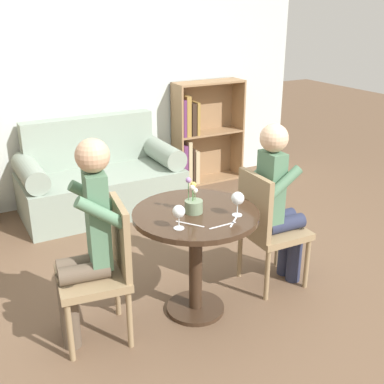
{
  "coord_description": "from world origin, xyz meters",
  "views": [
    {
      "loc": [
        -1.37,
        -2.47,
        2.0
      ],
      "look_at": [
        0.0,
        0.05,
        0.87
      ],
      "focal_mm": 45.0,
      "sensor_mm": 36.0,
      "label": 1
    }
  ],
  "objects_px": {
    "person_left": "(86,240)",
    "flower_vase": "(193,203)",
    "chair_left": "(104,266)",
    "person_right": "(279,202)",
    "wine_glass_right": "(238,199)",
    "bookshelf_right": "(198,136)",
    "chair_right": "(267,225)",
    "wine_glass_left": "(179,212)",
    "couch": "(100,181)"
  },
  "relations": [
    {
      "from": "bookshelf_right",
      "to": "chair_right",
      "type": "height_order",
      "value": "bookshelf_right"
    },
    {
      "from": "person_right",
      "to": "chair_right",
      "type": "bearing_deg",
      "value": 89.05
    },
    {
      "from": "person_left",
      "to": "couch",
      "type": "bearing_deg",
      "value": 168.16
    },
    {
      "from": "person_right",
      "to": "wine_glass_left",
      "type": "relative_size",
      "value": 8.34
    },
    {
      "from": "bookshelf_right",
      "to": "person_left",
      "type": "height_order",
      "value": "person_left"
    },
    {
      "from": "flower_vase",
      "to": "person_left",
      "type": "bearing_deg",
      "value": 174.35
    },
    {
      "from": "couch",
      "to": "wine_glass_right",
      "type": "height_order",
      "value": "couch"
    },
    {
      "from": "person_left",
      "to": "flower_vase",
      "type": "distance_m",
      "value": 0.7
    },
    {
      "from": "person_right",
      "to": "person_left",
      "type": "bearing_deg",
      "value": 90.18
    },
    {
      "from": "couch",
      "to": "wine_glass_right",
      "type": "relative_size",
      "value": 10.0
    },
    {
      "from": "wine_glass_left",
      "to": "flower_vase",
      "type": "xyz_separation_m",
      "value": [
        0.19,
        0.17,
        -0.04
      ]
    },
    {
      "from": "chair_right",
      "to": "wine_glass_left",
      "type": "relative_size",
      "value": 6.04
    },
    {
      "from": "person_left",
      "to": "wine_glass_left",
      "type": "bearing_deg",
      "value": 73.02
    },
    {
      "from": "chair_left",
      "to": "chair_right",
      "type": "distance_m",
      "value": 1.23
    },
    {
      "from": "person_left",
      "to": "wine_glass_left",
      "type": "height_order",
      "value": "person_left"
    },
    {
      "from": "couch",
      "to": "chair_right",
      "type": "xyz_separation_m",
      "value": [
        0.62,
        -1.95,
        0.18
      ]
    },
    {
      "from": "chair_left",
      "to": "person_left",
      "type": "xyz_separation_m",
      "value": [
        -0.09,
        0.02,
        0.19
      ]
    },
    {
      "from": "chair_right",
      "to": "wine_glass_left",
      "type": "bearing_deg",
      "value": 105.59
    },
    {
      "from": "person_left",
      "to": "flower_vase",
      "type": "relative_size",
      "value": 5.52
    },
    {
      "from": "wine_glass_right",
      "to": "flower_vase",
      "type": "relative_size",
      "value": 0.67
    },
    {
      "from": "chair_left",
      "to": "wine_glass_right",
      "type": "bearing_deg",
      "value": 83.24
    },
    {
      "from": "bookshelf_right",
      "to": "person_right",
      "type": "bearing_deg",
      "value": -104.81
    },
    {
      "from": "bookshelf_right",
      "to": "chair_right",
      "type": "distance_m",
      "value": 2.33
    },
    {
      "from": "person_right",
      "to": "flower_vase",
      "type": "bearing_deg",
      "value": 94.41
    },
    {
      "from": "flower_vase",
      "to": "person_right",
      "type": "bearing_deg",
      "value": 2.99
    },
    {
      "from": "person_left",
      "to": "wine_glass_left",
      "type": "relative_size",
      "value": 8.72
    },
    {
      "from": "wine_glass_right",
      "to": "bookshelf_right",
      "type": "bearing_deg",
      "value": 65.9
    },
    {
      "from": "couch",
      "to": "wine_glass_left",
      "type": "distance_m",
      "value": 2.24
    },
    {
      "from": "wine_glass_left",
      "to": "flower_vase",
      "type": "bearing_deg",
      "value": 41.17
    },
    {
      "from": "person_left",
      "to": "person_right",
      "type": "xyz_separation_m",
      "value": [
        1.41,
        -0.03,
        -0.03
      ]
    },
    {
      "from": "person_left",
      "to": "wine_glass_left",
      "type": "distance_m",
      "value": 0.57
    },
    {
      "from": "wine_glass_left",
      "to": "chair_left",
      "type": "bearing_deg",
      "value": 152.65
    },
    {
      "from": "bookshelf_right",
      "to": "chair_right",
      "type": "xyz_separation_m",
      "value": [
        -0.68,
        -2.22,
        -0.06
      ]
    },
    {
      "from": "bookshelf_right",
      "to": "wine_glass_right",
      "type": "xyz_separation_m",
      "value": [
        -1.09,
        -2.44,
        0.3
      ]
    },
    {
      "from": "couch",
      "to": "bookshelf_right",
      "type": "relative_size",
      "value": 1.34
    },
    {
      "from": "couch",
      "to": "chair_left",
      "type": "xyz_separation_m",
      "value": [
        -0.62,
        -1.95,
        0.18
      ]
    },
    {
      "from": "chair_left",
      "to": "person_right",
      "type": "bearing_deg",
      "value": 97.81
    },
    {
      "from": "bookshelf_right",
      "to": "wine_glass_left",
      "type": "distance_m",
      "value": 2.87
    },
    {
      "from": "chair_right",
      "to": "person_right",
      "type": "distance_m",
      "value": 0.19
    },
    {
      "from": "bookshelf_right",
      "to": "flower_vase",
      "type": "bearing_deg",
      "value": -120.05
    },
    {
      "from": "chair_right",
      "to": "person_right",
      "type": "bearing_deg",
      "value": -90.95
    },
    {
      "from": "chair_right",
      "to": "wine_glass_right",
      "type": "height_order",
      "value": "wine_glass_right"
    },
    {
      "from": "person_right",
      "to": "wine_glass_left",
      "type": "bearing_deg",
      "value": 104.02
    },
    {
      "from": "bookshelf_right",
      "to": "flower_vase",
      "type": "height_order",
      "value": "bookshelf_right"
    },
    {
      "from": "wine_glass_left",
      "to": "person_left",
      "type": "bearing_deg",
      "value": 154.81
    },
    {
      "from": "person_right",
      "to": "wine_glass_right",
      "type": "relative_size",
      "value": 7.89
    },
    {
      "from": "chair_left",
      "to": "person_left",
      "type": "height_order",
      "value": "person_left"
    },
    {
      "from": "wine_glass_left",
      "to": "bookshelf_right",
      "type": "bearing_deg",
      "value": 58.32
    },
    {
      "from": "bookshelf_right",
      "to": "wine_glass_left",
      "type": "relative_size",
      "value": 7.9
    },
    {
      "from": "chair_right",
      "to": "person_right",
      "type": "relative_size",
      "value": 0.72
    }
  ]
}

